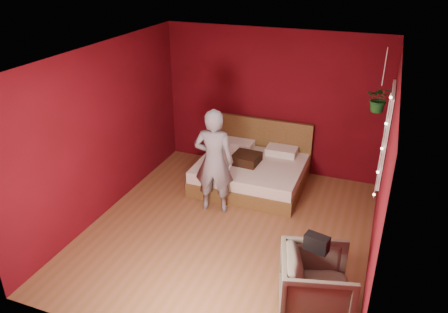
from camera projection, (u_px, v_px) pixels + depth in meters
floor at (228, 231)px, 6.48m from camera, size 4.50×4.50×0.00m
room_walls at (228, 125)px, 5.76m from camera, size 4.04×4.54×2.62m
window at (386, 134)px, 5.96m from camera, size 0.05×0.97×1.27m
fairy_lights at (382, 149)px, 5.53m from camera, size 0.04×0.04×1.45m
bed at (252, 170)px, 7.68m from camera, size 1.81×1.54×0.99m
person at (214, 161)px, 6.67m from camera, size 0.67×0.50×1.69m
armchair at (316, 283)px, 4.94m from camera, size 0.99×0.97×0.74m
handbag at (317, 243)px, 4.84m from camera, size 0.29×0.20×0.19m
throw_pillow at (246, 159)px, 7.49m from camera, size 0.47×0.47×0.16m
hanging_plant at (380, 99)px, 6.12m from camera, size 0.37×0.33×0.91m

